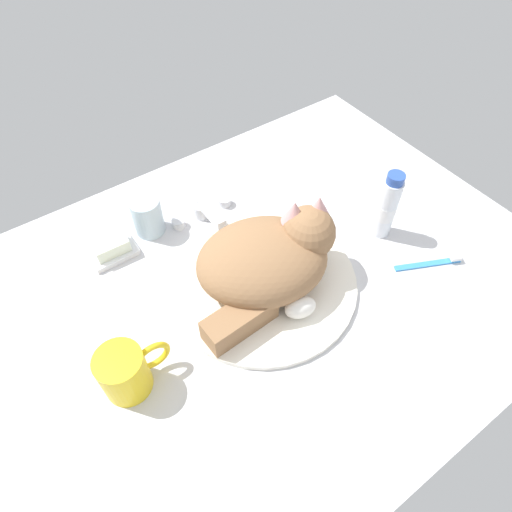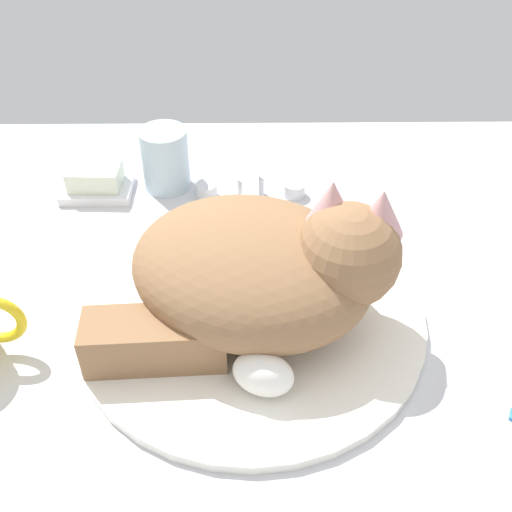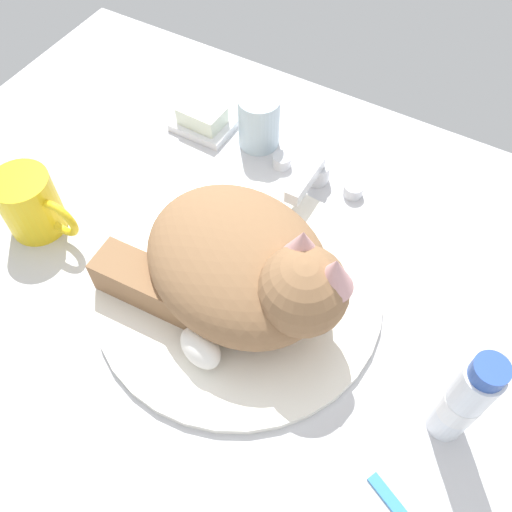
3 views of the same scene
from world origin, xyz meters
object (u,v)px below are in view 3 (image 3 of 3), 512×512
Objects in this scene: coffee_mug at (31,204)px; rinse_cup at (259,122)px; cat at (245,269)px; toothpaste_bottle at (464,401)px; soap_bar at (202,116)px; faucet at (313,175)px.

rinse_cup is at bearing 58.23° from coffee_mug.
toothpaste_bottle is at bearing -5.69° from cat.
faucet is at bearing -6.52° from soap_bar.
coffee_mug is 33.69cm from rinse_cup.
faucet is 1.74× the size of rinse_cup.
toothpaste_bottle is at bearing 0.96° from coffee_mug.
soap_bar is at bearing 173.48° from faucet.
cat is 28.11cm from rinse_cup.
toothpaste_bottle is at bearing -35.61° from rinse_cup.
coffee_mug is at bearing -107.81° from soap_bar.
faucet is at bearing -19.51° from rinse_cup.
cat is 4.66× the size of soap_bar.
rinse_cup is (-11.00, 3.90, 1.88)cm from faucet.
coffee_mug reaches higher than rinse_cup.
rinse_cup is 1.24× the size of soap_bar.
faucet is 36.82cm from toothpaste_bottle.
soap_bar is at bearing 132.35° from cat.
coffee_mug reaches higher than soap_bar.
rinse_cup is 0.54× the size of toothpaste_bottle.
rinse_cup is at bearing 160.49° from faucet.
toothpaste_bottle is (56.40, 0.95, 2.70)cm from coffee_mug.
cat is 30.41cm from coffee_mug.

